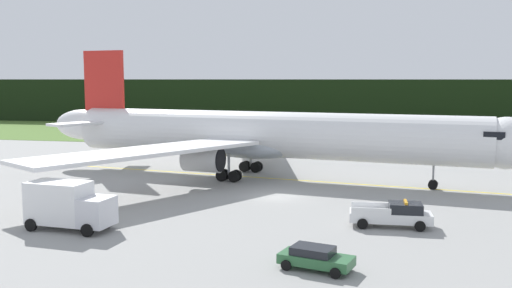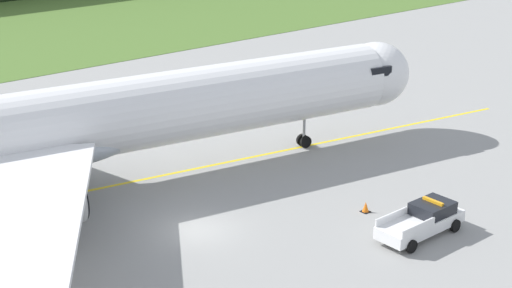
{
  "view_description": "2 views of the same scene",
  "coord_description": "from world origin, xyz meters",
  "px_view_note": "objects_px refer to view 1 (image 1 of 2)",
  "views": [
    {
      "loc": [
        8.3,
        -48.97,
        10.6
      ],
      "look_at": [
        -3.87,
        8.66,
        3.73
      ],
      "focal_mm": 39.18,
      "sensor_mm": 36.0,
      "label": 1
    },
    {
      "loc": [
        -23.45,
        -35.25,
        21.11
      ],
      "look_at": [
        5.1,
        0.91,
        3.93
      ],
      "focal_mm": 56.44,
      "sensor_mm": 36.0,
      "label": 2
    }
  ],
  "objects_px": {
    "airliner": "(261,135)",
    "catering_truck": "(68,205)",
    "apron_cone": "(387,209)",
    "staff_car": "(315,257)",
    "ops_pickup_truck": "(394,214)"
  },
  "relations": [
    {
      "from": "apron_cone",
      "to": "staff_car",
      "type": "bearing_deg",
      "value": -106.27
    },
    {
      "from": "airliner",
      "to": "catering_truck",
      "type": "xyz_separation_m",
      "value": [
        -9.25,
        -23.26,
        -2.81
      ]
    },
    {
      "from": "apron_cone",
      "to": "ops_pickup_truck",
      "type": "bearing_deg",
      "value": -84.75
    },
    {
      "from": "airliner",
      "to": "ops_pickup_truck",
      "type": "height_order",
      "value": "airliner"
    },
    {
      "from": "apron_cone",
      "to": "catering_truck",
      "type": "bearing_deg",
      "value": -156.45
    },
    {
      "from": "airliner",
      "to": "staff_car",
      "type": "bearing_deg",
      "value": -72.73
    },
    {
      "from": "ops_pickup_truck",
      "to": "catering_truck",
      "type": "relative_size",
      "value": 0.92
    },
    {
      "from": "staff_car",
      "to": "catering_truck",
      "type": "bearing_deg",
      "value": 165.2
    },
    {
      "from": "staff_car",
      "to": "apron_cone",
      "type": "relative_size",
      "value": 6.65
    },
    {
      "from": "staff_car",
      "to": "apron_cone",
      "type": "bearing_deg",
      "value": 73.73
    },
    {
      "from": "airliner",
      "to": "ops_pickup_truck",
      "type": "bearing_deg",
      "value": -53.18
    },
    {
      "from": "ops_pickup_truck",
      "to": "apron_cone",
      "type": "xyz_separation_m",
      "value": [
        -0.38,
        4.16,
        -0.58
      ]
    },
    {
      "from": "airliner",
      "to": "catering_truck",
      "type": "relative_size",
      "value": 8.39
    },
    {
      "from": "catering_truck",
      "to": "apron_cone",
      "type": "relative_size",
      "value": 9.64
    },
    {
      "from": "apron_cone",
      "to": "airliner",
      "type": "bearing_deg",
      "value": 133.51
    }
  ]
}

